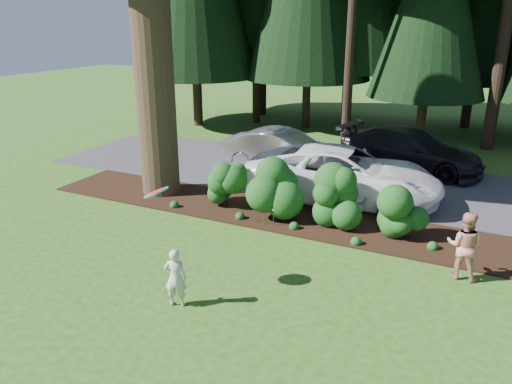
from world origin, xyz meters
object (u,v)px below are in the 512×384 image
car_white_suv (343,174)px  adult (464,246)px  child (176,278)px  frisbee (156,192)px  car_dark_suv (410,150)px  car_silver_wagon (283,151)px

car_white_suv → adult: bearing=-140.7°
child → frisbee: bearing=-51.3°
child → frisbee: frisbee is taller
car_white_suv → child: car_white_suv is taller
child → frisbee: size_ratio=2.35×
adult → frisbee: 6.86m
car_white_suv → frisbee: frisbee is taller
car_dark_suv → child: car_dark_suv is taller
car_white_suv → car_dark_suv: (1.31, 4.35, -0.07)m
adult → frisbee: bearing=33.3°
car_dark_suv → adult: car_dark_suv is taller
car_white_suv → car_dark_suv: 4.54m
car_silver_wagon → car_dark_suv: car_dark_suv is taller
car_white_suv → child: (-1.22, -7.53, -0.25)m
car_white_suv → adult: (3.91, -3.72, -0.09)m
adult → child: bearing=39.0°
car_dark_suv → child: size_ratio=4.32×
frisbee → car_silver_wagon: bearing=97.2°
car_silver_wagon → child: (1.79, -9.71, -0.17)m
car_dark_suv → adult: (2.60, -8.07, -0.03)m
car_silver_wagon → adult: (6.92, -5.90, -0.01)m
car_dark_suv → frisbee: bearing=174.8°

